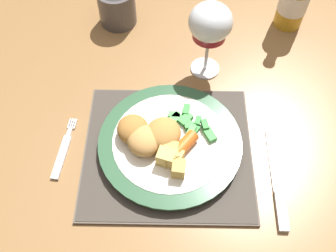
% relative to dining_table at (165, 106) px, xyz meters
% --- Properties ---
extents(ground_plane, '(6.00, 6.00, 0.00)m').
position_rel_dining_table_xyz_m(ground_plane, '(0.00, 0.00, -0.66)').
color(ground_plane, '#4C4238').
extents(dining_table, '(1.37, 1.07, 0.74)m').
position_rel_dining_table_xyz_m(dining_table, '(0.00, 0.00, 0.00)').
color(dining_table, olive).
rests_on(dining_table, ground).
extents(placemat, '(0.31, 0.28, 0.01)m').
position_rel_dining_table_xyz_m(placemat, '(0.01, -0.16, 0.08)').
color(placemat, brown).
rests_on(placemat, dining_table).
extents(dinner_plate, '(0.26, 0.26, 0.02)m').
position_rel_dining_table_xyz_m(dinner_plate, '(0.01, -0.15, 0.09)').
color(dinner_plate, white).
rests_on(dinner_plate, placemat).
extents(breaded_croquettes, '(0.13, 0.10, 0.04)m').
position_rel_dining_table_xyz_m(breaded_croquettes, '(-0.03, -0.15, 0.12)').
color(breaded_croquettes, '#A87033').
rests_on(breaded_croquettes, dinner_plate).
extents(green_beans_pile, '(0.09, 0.08, 0.02)m').
position_rel_dining_table_xyz_m(green_beans_pile, '(0.05, -0.12, 0.11)').
color(green_beans_pile, green).
rests_on(green_beans_pile, dinner_plate).
extents(glazed_carrots, '(0.07, 0.06, 0.02)m').
position_rel_dining_table_xyz_m(glazed_carrots, '(0.03, -0.17, 0.11)').
color(glazed_carrots, orange).
rests_on(glazed_carrots, dinner_plate).
extents(fork, '(0.03, 0.13, 0.01)m').
position_rel_dining_table_xyz_m(fork, '(-0.18, -0.17, 0.08)').
color(fork, silver).
rests_on(fork, dining_table).
extents(table_knife, '(0.02, 0.19, 0.01)m').
position_rel_dining_table_xyz_m(table_knife, '(0.20, -0.23, 0.08)').
color(table_knife, silver).
rests_on(table_knife, dining_table).
extents(wine_glass, '(0.08, 0.08, 0.17)m').
position_rel_dining_table_xyz_m(wine_glass, '(0.08, 0.04, 0.20)').
color(wine_glass, silver).
rests_on(wine_glass, dining_table).
extents(roast_potatoes, '(0.05, 0.06, 0.03)m').
position_rel_dining_table_xyz_m(roast_potatoes, '(0.01, -0.19, 0.12)').
color(roast_potatoes, gold).
rests_on(roast_potatoes, dinner_plate).
extents(drinking_cup, '(0.08, 0.08, 0.08)m').
position_rel_dining_table_xyz_m(drinking_cup, '(-0.11, 0.19, 0.12)').
color(drinking_cup, '#4C4747').
rests_on(drinking_cup, dining_table).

